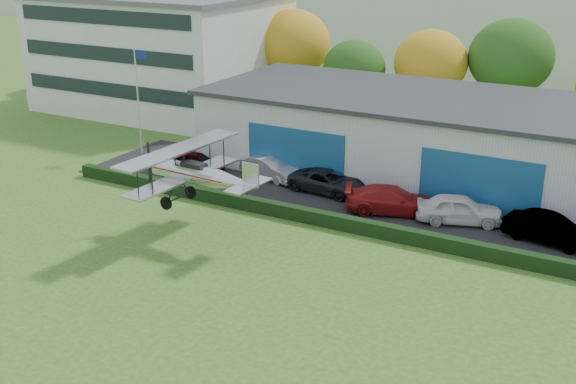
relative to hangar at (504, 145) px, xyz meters
The scene contains 14 objects.
apron 7.72m from the hangar, 105.99° to the right, with size 48.00×9.00×0.05m, color black.
hedge 12.16m from the hangar, 99.64° to the right, with size 46.00×0.60×0.80m, color black.
hangar is the anchor object (origin of this frame).
office_block 33.84m from the hangar, 167.99° to the left, with size 20.60×15.60×10.40m.
flagpole 25.68m from the hangar, 166.49° to the right, with size 1.05×0.10×8.00m.
tree_belt 13.63m from the hangar, 108.16° to the left, with size 75.70×13.22×10.12m.
distant_hills 113.51m from the hangar, 94.79° to the left, with size 430.00×196.00×56.00m.
car_0 20.47m from the hangar, 158.21° to the right, with size 1.64×4.07×1.39m, color gray.
car_1 15.20m from the hangar, 155.07° to the right, with size 1.56×4.47×1.47m, color silver.
car_2 11.66m from the hangar, 143.09° to the right, with size 2.32×5.02×1.40m, color black.
car_3 9.52m from the hangar, 118.26° to the right, with size 2.20×5.40×1.57m, color maroon.
car_4 8.03m from the hangar, 93.96° to the right, with size 1.93×4.79×1.63m, color silver.
car_5 9.55m from the hangar, 61.98° to the right, with size 1.63×4.69×1.54m, color gray.
biplane 20.64m from the hangar, 126.27° to the right, with size 7.35×8.43×3.15m.
Camera 1 is at (13.79, -16.75, 15.47)m, focal length 43.96 mm.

